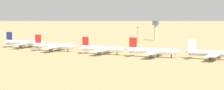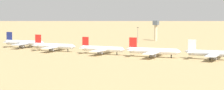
% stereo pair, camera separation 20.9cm
% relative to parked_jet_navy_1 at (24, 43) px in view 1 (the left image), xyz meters
% --- Properties ---
extents(ground, '(4000.00, 4000.00, 0.00)m').
position_rel_parked_jet_navy_1_xyz_m(ground, '(105.53, -1.43, -4.43)').
color(ground, tan).
extents(ridge_far_west, '(385.75, 245.69, 72.89)m').
position_rel_parked_jet_navy_1_xyz_m(ridge_far_west, '(-322.40, 1146.43, 32.01)').
color(ridge_far_west, gray).
rests_on(ridge_far_west, ground).
extents(parked_jet_navy_1, '(40.86, 34.79, 13.52)m').
position_rel_parked_jet_navy_1_xyz_m(parked_jet_navy_1, '(0.00, 0.00, 0.00)').
color(parked_jet_navy_1, silver).
rests_on(parked_jet_navy_1, ground).
extents(parked_jet_red_2, '(39.86, 33.82, 13.17)m').
position_rel_parked_jet_navy_1_xyz_m(parked_jet_red_2, '(39.89, -10.81, -0.12)').
color(parked_jet_red_2, silver).
rests_on(parked_jet_red_2, ground).
extents(parked_jet_red_3, '(39.03, 32.93, 12.89)m').
position_rel_parked_jet_navy_1_xyz_m(parked_jet_red_3, '(85.23, -10.98, -0.21)').
color(parked_jet_red_3, white).
rests_on(parked_jet_red_3, ground).
extents(parked_jet_red_4, '(42.02, 35.69, 13.89)m').
position_rel_parked_jet_navy_1_xyz_m(parked_jet_red_4, '(126.97, -9.48, 0.12)').
color(parked_jet_red_4, white).
rests_on(parked_jet_red_4, ground).
extents(parked_jet_white_5, '(40.91, 34.58, 13.51)m').
position_rel_parked_jet_navy_1_xyz_m(parked_jet_white_5, '(169.01, -2.74, -0.00)').
color(parked_jet_white_5, silver).
rests_on(parked_jet_white_5, ground).
extents(control_tower, '(5.20, 5.20, 20.87)m').
position_rel_parked_jet_navy_1_xyz_m(control_tower, '(68.66, 125.67, 8.16)').
color(control_tower, '#C6B793').
rests_on(control_tower, ground).
extents(light_pole_west, '(1.80, 0.50, 15.32)m').
position_rel_parked_jet_navy_1_xyz_m(light_pole_west, '(64.19, 92.91, 4.43)').
color(light_pole_west, '#59595E').
rests_on(light_pole_west, ground).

